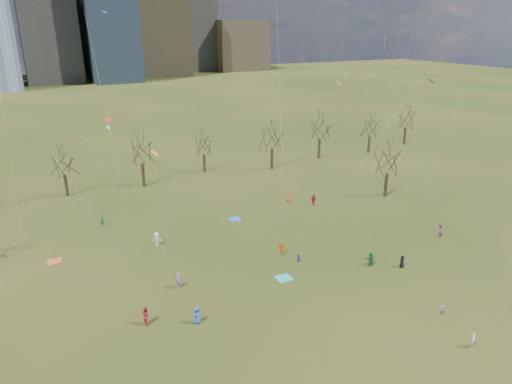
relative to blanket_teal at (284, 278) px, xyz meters
name	(u,v)px	position (x,y,z in m)	size (l,w,h in m)	color
ground	(309,293)	(0.88, -3.62, -0.01)	(500.00, 500.00, 0.00)	black
bare_tree_row	(187,150)	(0.79, 33.60, 6.10)	(113.04, 29.80, 9.50)	black
blanket_teal	(284,278)	(0.00, 0.00, 0.00)	(1.60, 1.50, 0.03)	teal
blanket_navy	(235,219)	(1.81, 16.80, 0.00)	(1.60, 1.50, 0.03)	#2255A2
blanket_crimson	(55,261)	(-21.73, 15.12, 0.00)	(1.60, 1.50, 0.03)	#C14526
person_0	(197,316)	(-11.02, -3.24, 0.82)	(0.81, 0.53, 1.66)	#2A4FB7
person_1	(473,340)	(8.63, -16.85, 0.68)	(0.51, 0.33, 1.39)	silver
person_2	(146,316)	(-15.13, -1.27, 0.88)	(0.87, 0.68, 1.80)	#AC1832
person_3	(441,310)	(9.91, -12.35, 0.50)	(0.66, 0.38, 1.02)	#5E5C61
person_4	(282,248)	(2.40, 4.70, 0.86)	(1.02, 0.43, 1.74)	orange
person_5	(371,259)	(10.09, -2.06, 0.83)	(1.58, 0.50, 1.70)	#186D34
person_6	(402,261)	(12.99, -3.94, 0.73)	(0.73, 0.47, 1.49)	black
person_7	(178,280)	(-10.70, 3.33, 0.86)	(0.64, 0.42, 1.75)	#8D55AA
person_8	(298,259)	(3.18, 2.20, 0.53)	(0.53, 0.41, 1.09)	#2632A8
person_9	(157,239)	(-10.07, 13.83, 0.85)	(1.12, 0.65, 1.74)	silver
person_10	(313,200)	(14.56, 16.28, 0.90)	(1.07, 0.45, 1.83)	#BB1A37
person_12	(289,197)	(11.93, 19.11, 0.86)	(0.85, 0.55, 1.74)	#D05A17
person_13	(102,219)	(-15.06, 23.01, 0.90)	(0.67, 0.44, 1.83)	#176A31
person_14	(440,230)	(23.01, -0.08, 0.83)	(0.82, 0.64, 1.69)	#8C4C99
kites_airborne	(258,121)	(3.54, 13.16, 14.39)	(58.21, 38.92, 34.14)	orange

